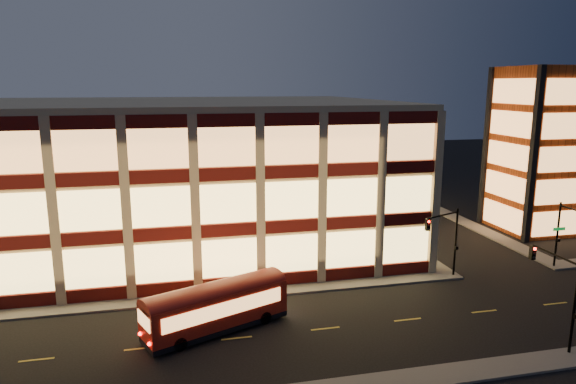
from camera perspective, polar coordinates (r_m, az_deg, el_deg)
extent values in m
plane|color=black|center=(39.92, -12.68, -12.24)|extent=(200.00, 200.00, 0.00)
cube|color=#514F4C|center=(40.95, -16.98, -11.73)|extent=(54.00, 2.00, 0.15)
cube|color=#514F4C|center=(60.24, 9.66, -3.72)|extent=(2.00, 30.00, 0.15)
cube|color=#514F4C|center=(65.16, 18.65, -3.00)|extent=(2.00, 30.00, 0.15)
cube|color=tan|center=(54.40, -16.31, 1.76)|extent=(50.00, 30.00, 14.00)
cube|color=tan|center=(53.66, -16.76, 9.40)|extent=(50.40, 30.40, 0.50)
cube|color=#470C0A|center=(41.54, -16.95, -10.52)|extent=(50.10, 0.25, 1.00)
cube|color=#FFCE6B|center=(40.83, -17.13, -7.78)|extent=(49.00, 0.20, 3.00)
cube|color=#470C0A|center=(59.77, 8.89, -3.25)|extent=(0.25, 30.10, 1.00)
cube|color=#FFCE6B|center=(59.25, 8.94, -1.29)|extent=(0.20, 29.00, 3.00)
cube|color=#470C0A|center=(40.11, -17.33, -4.69)|extent=(50.10, 0.25, 1.00)
cube|color=#FFCE6B|center=(39.60, -17.51, -1.77)|extent=(49.00, 0.20, 3.00)
cube|color=#470C0A|center=(58.78, 9.03, 0.89)|extent=(0.25, 30.10, 1.00)
cube|color=#FFCE6B|center=(58.42, 9.08, 2.91)|extent=(0.20, 29.00, 3.00)
cube|color=#470C0A|center=(39.12, -17.73, 1.50)|extent=(50.10, 0.25, 1.00)
cube|color=#FFCE6B|center=(38.84, -17.92, 4.55)|extent=(49.00, 0.20, 3.00)
cube|color=#470C0A|center=(58.11, 9.17, 5.15)|extent=(0.25, 30.10, 1.00)
cube|color=#FFCE6B|center=(57.90, 9.22, 7.22)|extent=(0.20, 29.00, 3.00)
cube|color=#8C3814|center=(62.99, 26.24, 4.18)|extent=(8.00, 8.00, 18.00)
cube|color=black|center=(57.40, 25.60, 3.60)|extent=(0.60, 0.60, 18.00)
cube|color=black|center=(63.81, 21.18, 4.69)|extent=(0.60, 0.60, 18.00)
cube|color=black|center=(68.58, 26.76, 4.67)|extent=(0.60, 0.60, 18.00)
cube|color=#FFA759|center=(61.18, 28.00, -3.07)|extent=(6.60, 0.16, 2.60)
cube|color=#FFA759|center=(61.77, 22.67, -2.45)|extent=(0.16, 6.60, 2.60)
cube|color=#FFA759|center=(60.47, 28.31, 0.05)|extent=(6.60, 0.16, 2.60)
cube|color=#FFA759|center=(61.08, 22.93, 0.65)|extent=(0.16, 6.60, 2.60)
cube|color=#FFA759|center=(59.95, 28.63, 3.23)|extent=(6.60, 0.16, 2.60)
cube|color=#FFA759|center=(60.56, 23.19, 3.80)|extent=(0.16, 6.60, 2.60)
cube|color=#FFA759|center=(59.62, 28.95, 6.46)|extent=(6.60, 0.16, 2.60)
cube|color=#FFA759|center=(60.23, 23.45, 7.00)|extent=(0.16, 6.60, 2.60)
cube|color=#FFA759|center=(59.48, 29.28, 9.71)|extent=(6.60, 0.16, 2.60)
cube|color=#FFA759|center=(60.09, 23.72, 10.23)|extent=(0.16, 6.60, 2.60)
cylinder|color=black|center=(45.78, 18.11, -5.38)|extent=(0.18, 0.18, 6.00)
cylinder|color=black|center=(43.58, 16.87, -2.47)|extent=(3.56, 1.63, 0.14)
cube|color=black|center=(42.24, 15.25, -3.53)|extent=(0.32, 0.32, 0.95)
sphere|color=#FF0C05|center=(42.01, 15.39, -3.19)|extent=(0.20, 0.20, 0.20)
cube|color=black|center=(45.73, 18.21, -5.92)|extent=(0.25, 0.18, 0.28)
cylinder|color=black|center=(51.54, 27.74, -4.26)|extent=(0.18, 0.18, 6.00)
cube|color=black|center=(51.50, 27.84, -4.75)|extent=(0.25, 0.18, 0.28)
cube|color=#0C7226|center=(51.28, 27.91, -3.66)|extent=(1.20, 0.06, 0.28)
cylinder|color=black|center=(35.77, 29.21, -11.23)|extent=(0.18, 0.18, 6.00)
cylinder|color=black|center=(36.28, 27.55, -6.20)|extent=(0.14, 4.00, 0.14)
cube|color=black|center=(37.88, 25.53, -6.07)|extent=(0.32, 0.32, 0.95)
sphere|color=#FF0C05|center=(37.66, 25.74, -5.72)|extent=(0.20, 0.20, 0.20)
cube|color=black|center=(35.79, 29.36, -11.93)|extent=(0.25, 0.18, 0.28)
cube|color=#A01508|center=(35.16, -7.98, -12.52)|extent=(9.97, 6.06, 2.25)
cube|color=black|center=(35.72, -7.92, -14.45)|extent=(9.97, 6.06, 0.34)
cylinder|color=black|center=(33.63, -11.94, -16.19)|extent=(0.93, 0.61, 0.88)
cylinder|color=black|center=(35.41, -13.41, -14.75)|extent=(0.93, 0.61, 0.88)
cylinder|color=black|center=(36.25, -2.59, -13.76)|extent=(0.93, 0.61, 0.88)
cylinder|color=black|center=(37.90, -4.42, -12.59)|extent=(0.93, 0.61, 0.88)
cube|color=#FFA759|center=(34.02, -6.98, -12.81)|extent=(7.96, 3.40, 0.98)
cube|color=#FFA759|center=(36.06, -8.95, -11.39)|extent=(7.96, 3.40, 0.98)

